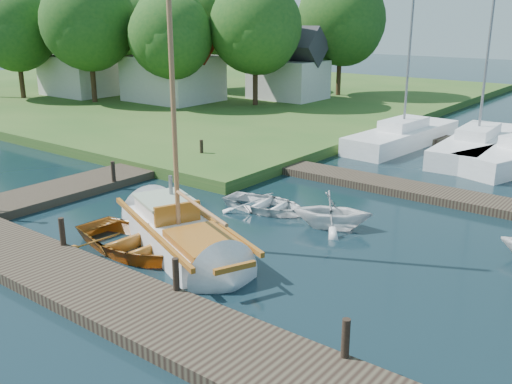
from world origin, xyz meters
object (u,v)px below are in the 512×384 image
Objects in this scene: tender_a at (266,201)px; tree_1 at (89,21)px; tender_b at (333,208)px; house_a at (173,66)px; marina_boat_0 at (403,135)px; mooring_post_2 at (176,274)px; sailboat at (184,239)px; mooring_post_4 at (113,171)px; tree_7 at (341,19)px; dinghy at (134,237)px; house_c at (288,70)px; tree_5 at (124,28)px; mooring_post_3 at (346,338)px; tree_3 at (256,26)px; house_b at (82,65)px; mooring_post_1 at (62,231)px; tree_4 at (208,17)px; tree_2 at (171,35)px; tree_6 at (42,25)px; mooring_post_5 at (202,149)px; marina_boat_1 at (477,143)px; tree_0 at (16,29)px.

tree_1 is (-23.22, 10.50, 5.76)m from tender_a.
tender_b is 26.38m from house_a.
tender_a is 0.30× the size of marina_boat_0.
sailboat is (-2.06, 2.32, -0.36)m from mooring_post_2.
tree_7 is (-5.00, 26.05, 5.50)m from mooring_post_4.
mooring_post_4 reaches higher than dinghy.
sailboat reaches higher than house_c.
mooring_post_3 is at bearing -34.83° from tree_5.
tree_3 reaches higher than dinghy.
dinghy is at bearing 169.88° from mooring_post_3.
mooring_post_4 is 25.32m from house_b.
marina_boat_0 is at bearing 98.38° from mooring_post_2.
tree_4 is at bearing 125.08° from mooring_post_1.
house_c is at bearing 28.71° from tender_a.
mooring_post_1 is 26.05m from tree_3.
mooring_post_2 is at bearing -165.02° from tender_a.
mooring_post_4 is at bearing 59.16° from dinghy.
tree_2 is (-17.44, 16.73, 4.91)m from sailboat.
tree_2 is at bearing 45.97° from dinghy.
marina_boat_0 reaches higher than house_a.
tree_4 is at bearing 24.13° from tender_b.
sailboat is at bearing -43.56° from dinghy.
tree_3 reaches higher than tree_6.
mooring_post_1 is 1.97m from dinghy.
mooring_post_2 is at bearing -49.02° from tree_4.
marina_boat_1 is at bearing 45.43° from mooring_post_5.
tree_0 is (-10.00, -5.95, 2.57)m from house_a.
tree_0 reaches higher than dinghy.
house_b is 0.60× the size of tree_4.
mooring_post_5 is (-8.50, 10.00, 0.00)m from mooring_post_2.
tree_0 is at bearing -149.24° from house_a.
mooring_post_3 is 0.10× the size of tree_0.
tree_3 is (-16.34, 3.57, 5.24)m from marina_boat_1.
house_c is 0.64× the size of tree_0.
mooring_post_1 is at bearing -39.08° from tree_1.
tree_4 is (-28.00, 27.05, 5.67)m from mooring_post_3.
tree_2 reaches higher than house_a.
tree_3 is at bearing 111.19° from mooring_post_4.
tree_2 is at bearing 32.58° from tender_b.
dinghy is 0.80× the size of house_c.
marina_boat_1 is at bearing 0.91° from house_b.
dinghy is 0.48× the size of tree_3.
tender_a is at bearing -32.33° from tree_5.
tree_0 is (-28.68, -4.07, 4.97)m from marina_boat_0.
tree_2 is at bearing -116.70° from house_c.
tree_5 is at bearing -165.96° from tree_4.
dinghy is 39.99m from tree_6.
marina_boat_1 is (5.34, 19.48, -0.13)m from mooring_post_1.
marina_boat_1 is at bearing -9.77° from tree_5.
marina_boat_1 is at bearing -9.11° from dinghy.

